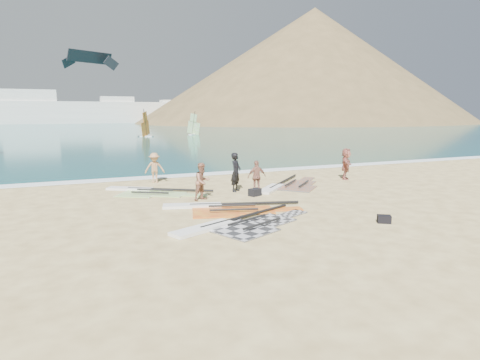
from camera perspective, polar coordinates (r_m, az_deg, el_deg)
name	(u,v)px	position (r m, az deg, el deg)	size (l,w,h in m)	color
ground	(300,222)	(15.08, 8.55, -5.90)	(300.00, 300.00, 0.00)	#E3CD85
sea	(93,125)	(144.61, -20.12, 7.39)	(300.00, 240.00, 0.06)	#0B3E51
surf_line	(200,175)	(26.12, -5.66, 0.72)	(300.00, 1.20, 0.04)	white
far_town	(43,111)	(162.55, -26.17, 8.76)	(160.00, 8.00, 12.00)	white
headland_main	(312,122)	(169.90, 10.17, 8.06)	(143.00, 143.00, 45.00)	olive
headland_minor	(363,121)	(198.81, 17.13, 7.98)	(70.00, 70.00, 28.00)	olive
rig_grey	(237,225)	(14.34, -0.46, -6.39)	(5.91, 3.69, 0.20)	#28292B
rig_green	(147,191)	(20.83, -13.09, -1.60)	(4.99, 4.21, 0.20)	#82CD1F
rig_orange	(287,186)	(21.98, 6.65, -0.84)	(5.43, 4.84, 0.20)	#FB4D0A
rig_red	(221,208)	(16.83, -2.77, -3.99)	(5.77, 3.09, 0.20)	red
gear_bag_near	(255,192)	(19.46, 2.12, -1.76)	(0.55, 0.40, 0.35)	black
gear_bag_far	(384,219)	(15.65, 19.81, -5.25)	(0.47, 0.33, 0.28)	black
person_wetsuit	(236,172)	(20.41, -0.59, 1.12)	(0.73, 0.48, 1.99)	black
beachgoer_left	(202,181)	(18.48, -5.37, -0.21)	(0.84, 0.66, 1.74)	#9B654C
beachgoer_mid	(155,168)	(23.53, -12.06, 1.71)	(1.12, 0.64, 1.73)	tan
beachgoer_back	(257,177)	(20.15, 2.39, 0.49)	(0.96, 0.40, 1.63)	#9D6452
beachgoer_right	(346,164)	(25.01, 14.83, 2.24)	(1.75, 0.56, 1.89)	#AD6052
windsurfer_centre	(145,129)	(69.06, -13.30, 7.10)	(2.50, 2.57, 4.66)	white
windsurfer_right	(194,128)	(73.93, -6.62, 7.37)	(2.26, 2.27, 4.30)	white
kitesurf_kite	(90,59)	(60.75, -20.55, 15.86)	(6.82, 3.93, 2.46)	black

